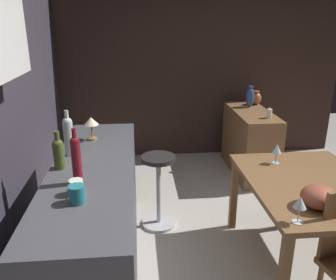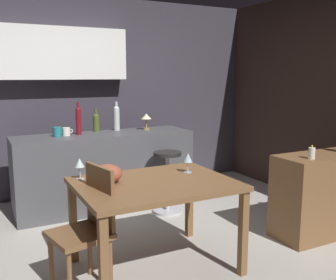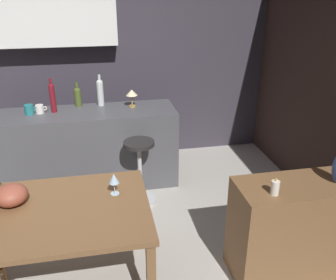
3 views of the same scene
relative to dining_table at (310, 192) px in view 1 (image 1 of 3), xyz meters
The scene contains 18 objects.
ground_plane 0.73m from the dining_table, 82.94° to the left, with size 9.00×9.00×0.00m, color #B7B2A8.
wall_side_right 2.74m from the dining_table, 13.26° to the left, with size 0.10×4.40×2.60m, color #33231E.
dining_table is the anchor object (origin of this frame).
kitchen_counter 1.66m from the dining_table, 86.23° to the left, with size 2.10×0.60×0.90m, color #4C4C51.
sideboard_cabinet 1.85m from the dining_table, ahead, with size 1.10×0.44×0.82m, color brown.
bar_stool 1.34m from the dining_table, 58.61° to the left, with size 0.34×0.34×0.72m.
wine_glass_left 0.46m from the dining_table, 19.30° to the left, with size 0.08×0.08×0.17m.
wine_glass_right 0.66m from the dining_table, 145.55° to the left, with size 0.08×0.08×0.17m.
fruit_bowl 0.41m from the dining_table, 158.23° to the left, with size 0.24×0.24×0.15m, color #9E4C38.
wine_bottle_ruby 1.76m from the dining_table, 95.89° to the left, with size 0.06×0.06×0.37m.
wine_bottle_olive 1.91m from the dining_table, 87.51° to the left, with size 0.08×0.08×0.28m.
wine_bottle_clear 1.92m from the dining_table, 79.59° to the left, with size 0.08×0.08×0.36m.
cup_white 1.75m from the dining_table, 100.81° to the left, with size 0.12×0.09×0.09m.
cup_teal 1.75m from the dining_table, 104.41° to the left, with size 0.13×0.10×0.11m.
counter_lamp 1.88m from the dining_table, 68.11° to the left, with size 0.13×0.13×0.21m.
pillar_candle_tall 1.53m from the dining_table, ahead, with size 0.06×0.06×0.13m.
vase_copper 2.20m from the dining_table, ahead, with size 0.14×0.14×0.18m.
vase_ceramic_blue 2.07m from the dining_table, ahead, with size 0.11×0.11×0.28m.
Camera 1 is at (-2.30, 1.00, 1.92)m, focal length 37.09 mm.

